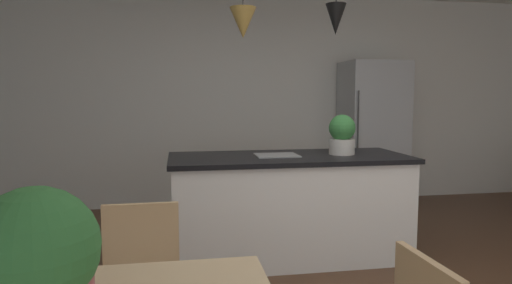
# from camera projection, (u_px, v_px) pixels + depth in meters

# --- Properties ---
(wall_back_kitchen) EXTENTS (10.00, 0.12, 2.70)m
(wall_back_kitchen) POSITION_uv_depth(u_px,v_px,m) (255.00, 101.00, 5.84)
(wall_back_kitchen) COLOR white
(wall_back_kitchen) RESTS_ON ground_plane
(kitchen_island) EXTENTS (2.05, 0.85, 0.91)m
(kitchen_island) POSITION_uv_depth(u_px,v_px,m) (289.00, 205.00, 3.88)
(kitchen_island) COLOR white
(kitchen_island) RESTS_ON ground_plane
(refrigerator) EXTENTS (0.76, 0.67, 1.85)m
(refrigerator) POSITION_uv_depth(u_px,v_px,m) (372.00, 134.00, 5.74)
(refrigerator) COLOR #B2B5B7
(refrigerator) RESTS_ON ground_plane
(pendant_over_island_main) EXTENTS (0.22, 0.22, 0.82)m
(pendant_over_island_main) POSITION_uv_depth(u_px,v_px,m) (243.00, 23.00, 3.66)
(pendant_over_island_main) COLOR black
(pendant_over_island_aux) EXTENTS (0.18, 0.18, 0.77)m
(pendant_over_island_aux) POSITION_uv_depth(u_px,v_px,m) (336.00, 19.00, 3.79)
(pendant_over_island_aux) COLOR black
(potted_plant_on_island) EXTENTS (0.23, 0.23, 0.35)m
(potted_plant_on_island) POSITION_uv_depth(u_px,v_px,m) (342.00, 134.00, 3.90)
(potted_plant_on_island) COLOR beige
(potted_plant_on_island) RESTS_ON kitchen_island
(potted_plant_on_table) EXTENTS (0.33, 0.33, 0.43)m
(potted_plant_on_table) POSITION_uv_depth(u_px,v_px,m) (36.00, 258.00, 1.16)
(potted_plant_on_table) COLOR #8C664C
(potted_plant_on_table) RESTS_ON dining_table
(vase_on_dining_table) EXTENTS (0.13, 0.13, 0.15)m
(vase_on_dining_table) POSITION_uv_depth(u_px,v_px,m) (74.00, 283.00, 1.41)
(vase_on_dining_table) COLOR #994C51
(vase_on_dining_table) RESTS_ON dining_table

